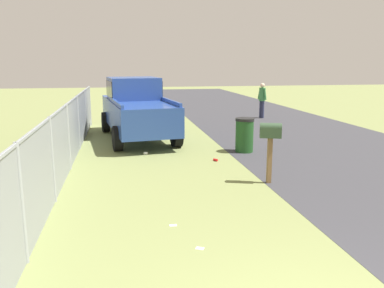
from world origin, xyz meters
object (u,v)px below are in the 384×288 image
Objects in this scene: mailbox at (270,136)px; pedestrian at (262,98)px; pickup_truck at (136,107)px; trash_bin at (244,135)px.

pedestrian reaches higher than mailbox.
mailbox is 0.81× the size of pedestrian.
pickup_truck is 7.29m from pedestrian.
mailbox is 1.32× the size of trash_bin.
trash_bin is (-2.79, -3.06, -0.59)m from pickup_truck.
mailbox reaches higher than trash_bin.
pickup_truck is 5.37× the size of trash_bin.
pickup_truck is 4.18m from trash_bin.
mailbox is 0.25× the size of pickup_truck.
mailbox is 3.15m from trash_bin.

